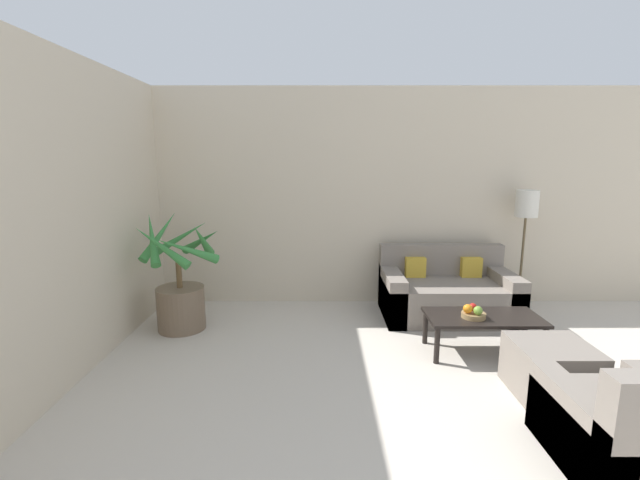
{
  "coord_description": "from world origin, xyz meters",
  "views": [
    {
      "loc": [
        -1.3,
        1.32,
        1.84
      ],
      "look_at": [
        -1.31,
        5.72,
        1.0
      ],
      "focal_mm": 24.0,
      "sensor_mm": 36.0,
      "label": 1
    }
  ],
  "objects_px": {
    "apple_red": "(474,307)",
    "armchair": "(632,433)",
    "floor_lamp": "(527,212)",
    "potted_palm": "(181,290)",
    "ottoman": "(552,369)",
    "coffee_table": "(484,321)",
    "apple_green": "(479,311)",
    "orange_fruit": "(469,309)",
    "fruit_bowl": "(474,315)",
    "sofa_loveseat": "(447,293)"
  },
  "relations": [
    {
      "from": "armchair",
      "to": "potted_palm",
      "type": "bearing_deg",
      "value": 146.9
    },
    {
      "from": "sofa_loveseat",
      "to": "fruit_bowl",
      "type": "height_order",
      "value": "sofa_loveseat"
    },
    {
      "from": "coffee_table",
      "to": "orange_fruit",
      "type": "distance_m",
      "value": 0.23
    },
    {
      "from": "fruit_bowl",
      "to": "ottoman",
      "type": "relative_size",
      "value": 0.38
    },
    {
      "from": "floor_lamp",
      "to": "apple_green",
      "type": "bearing_deg",
      "value": -127.04
    },
    {
      "from": "potted_palm",
      "to": "ottoman",
      "type": "relative_size",
      "value": 2.22
    },
    {
      "from": "floor_lamp",
      "to": "armchair",
      "type": "height_order",
      "value": "floor_lamp"
    },
    {
      "from": "ottoman",
      "to": "fruit_bowl",
      "type": "bearing_deg",
      "value": 119.42
    },
    {
      "from": "coffee_table",
      "to": "fruit_bowl",
      "type": "distance_m",
      "value": 0.14
    },
    {
      "from": "floor_lamp",
      "to": "sofa_loveseat",
      "type": "bearing_deg",
      "value": -165.84
    },
    {
      "from": "apple_red",
      "to": "armchair",
      "type": "relative_size",
      "value": 0.09
    },
    {
      "from": "sofa_loveseat",
      "to": "armchair",
      "type": "xyz_separation_m",
      "value": [
        0.33,
        -2.58,
        -0.02
      ]
    },
    {
      "from": "armchair",
      "to": "ottoman",
      "type": "height_order",
      "value": "armchair"
    },
    {
      "from": "potted_palm",
      "to": "orange_fruit",
      "type": "xyz_separation_m",
      "value": [
        2.89,
        -0.65,
        0.02
      ]
    },
    {
      "from": "coffee_table",
      "to": "apple_green",
      "type": "relative_size",
      "value": 12.82
    },
    {
      "from": "apple_green",
      "to": "sofa_loveseat",
      "type": "bearing_deg",
      "value": 87.88
    },
    {
      "from": "potted_palm",
      "to": "coffee_table",
      "type": "height_order",
      "value": "potted_palm"
    },
    {
      "from": "potted_palm",
      "to": "ottoman",
      "type": "bearing_deg",
      "value": -21.61
    },
    {
      "from": "potted_palm",
      "to": "coffee_table",
      "type": "xyz_separation_m",
      "value": [
        3.06,
        -0.59,
        -0.12
      ]
    },
    {
      "from": "coffee_table",
      "to": "orange_fruit",
      "type": "bearing_deg",
      "value": -161.59
    },
    {
      "from": "potted_palm",
      "to": "sofa_loveseat",
      "type": "height_order",
      "value": "potted_palm"
    },
    {
      "from": "apple_red",
      "to": "apple_green",
      "type": "distance_m",
      "value": 0.11
    },
    {
      "from": "floor_lamp",
      "to": "armchair",
      "type": "relative_size",
      "value": 1.76
    },
    {
      "from": "potted_palm",
      "to": "apple_green",
      "type": "height_order",
      "value": "potted_palm"
    },
    {
      "from": "floor_lamp",
      "to": "apple_red",
      "type": "relative_size",
      "value": 19.77
    },
    {
      "from": "potted_palm",
      "to": "ottoman",
      "type": "height_order",
      "value": "potted_palm"
    },
    {
      "from": "sofa_loveseat",
      "to": "fruit_bowl",
      "type": "relative_size",
      "value": 6.79
    },
    {
      "from": "apple_green",
      "to": "orange_fruit",
      "type": "xyz_separation_m",
      "value": [
        -0.08,
        0.05,
        0.0
      ]
    },
    {
      "from": "fruit_bowl",
      "to": "potted_palm",
      "type": "bearing_deg",
      "value": 167.73
    },
    {
      "from": "ottoman",
      "to": "floor_lamp",
      "type": "bearing_deg",
      "value": 71.74
    },
    {
      "from": "apple_green",
      "to": "fruit_bowl",
      "type": "bearing_deg",
      "value": 108.32
    },
    {
      "from": "coffee_table",
      "to": "apple_red",
      "type": "distance_m",
      "value": 0.17
    },
    {
      "from": "sofa_loveseat",
      "to": "coffee_table",
      "type": "xyz_separation_m",
      "value": [
        0.05,
        -1.0,
        0.05
      ]
    },
    {
      "from": "floor_lamp",
      "to": "apple_green",
      "type": "relative_size",
      "value": 17.68
    },
    {
      "from": "ottoman",
      "to": "orange_fruit",
      "type": "bearing_deg",
      "value": 123.55
    },
    {
      "from": "fruit_bowl",
      "to": "ottoman",
      "type": "bearing_deg",
      "value": -60.58
    },
    {
      "from": "floor_lamp",
      "to": "fruit_bowl",
      "type": "bearing_deg",
      "value": -128.69
    },
    {
      "from": "fruit_bowl",
      "to": "apple_green",
      "type": "distance_m",
      "value": 0.09
    },
    {
      "from": "fruit_bowl",
      "to": "armchair",
      "type": "bearing_deg",
      "value": -75.65
    },
    {
      "from": "potted_palm",
      "to": "fruit_bowl",
      "type": "height_order",
      "value": "potted_palm"
    },
    {
      "from": "orange_fruit",
      "to": "fruit_bowl",
      "type": "bearing_deg",
      "value": 9.2
    },
    {
      "from": "sofa_loveseat",
      "to": "floor_lamp",
      "type": "xyz_separation_m",
      "value": [
        0.97,
        0.25,
        0.93
      ]
    },
    {
      "from": "apple_red",
      "to": "fruit_bowl",
      "type": "bearing_deg",
      "value": -99.49
    },
    {
      "from": "apple_red",
      "to": "potted_palm",
      "type": "bearing_deg",
      "value": 168.77
    },
    {
      "from": "coffee_table",
      "to": "apple_red",
      "type": "xyz_separation_m",
      "value": [
        -0.1,
        0.01,
        0.13
      ]
    },
    {
      "from": "apple_red",
      "to": "orange_fruit",
      "type": "xyz_separation_m",
      "value": [
        -0.07,
        -0.06,
        0.01
      ]
    },
    {
      "from": "potted_palm",
      "to": "ottoman",
      "type": "distance_m",
      "value": 3.59
    },
    {
      "from": "sofa_loveseat",
      "to": "apple_red",
      "type": "height_order",
      "value": "sofa_loveseat"
    },
    {
      "from": "sofa_loveseat",
      "to": "ottoman",
      "type": "xyz_separation_m",
      "value": [
        0.32,
        -1.72,
        -0.07
      ]
    },
    {
      "from": "floor_lamp",
      "to": "orange_fruit",
      "type": "bearing_deg",
      "value": -130.08
    }
  ]
}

